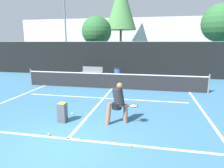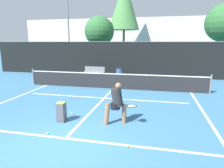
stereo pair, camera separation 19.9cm
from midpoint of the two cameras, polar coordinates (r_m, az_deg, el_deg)
ground_plane at (r=5.99m, az=-13.87°, el=-16.57°), size 100.00×100.00×0.00m
court_baseline_near at (r=6.30m, az=-12.21°, el=-14.93°), size 11.00×0.10×0.01m
court_service_line at (r=10.23m, az=-1.69°, el=-4.04°), size 8.25×0.10×0.01m
court_center_mark at (r=9.18m, az=-3.48°, el=-5.95°), size 0.10×6.63×0.01m
court_sideline_left at (r=11.26m, az=-26.15°, el=-3.79°), size 0.10×7.63×0.01m
court_sideline_right at (r=9.07m, az=25.28°, el=-7.34°), size 0.10×7.63×0.01m
net at (r=12.17m, az=0.84°, el=1.02°), size 11.09×0.09×1.07m
fence_back at (r=16.60m, az=4.21°, el=7.09°), size 24.00×0.06×2.85m
player_practicing at (r=6.91m, az=2.17°, el=-5.21°), size 1.21×0.47×1.48m
tennis_ball_scattered_0 at (r=8.19m, az=-10.75°, el=-8.19°), size 0.07×0.07×0.07m
tennis_ball_scattered_1 at (r=12.28m, az=-15.03°, el=-1.57°), size 0.07×0.07×0.07m
tennis_ball_scattered_2 at (r=5.74m, az=5.55°, el=-17.22°), size 0.07×0.07×0.07m
tennis_ball_scattered_3 at (r=6.66m, az=-17.25°, el=-13.40°), size 0.07×0.07×0.07m
tennis_ball_scattered_4 at (r=10.67m, az=3.74°, el=-3.22°), size 0.07×0.07×0.07m
ball_hopper at (r=7.42m, az=-13.51°, el=-7.70°), size 0.28×0.28×0.71m
courtside_bench at (r=16.17m, az=-4.74°, el=3.58°), size 1.71×0.47×0.86m
trash_bin at (r=15.70m, az=2.54°, el=3.14°), size 0.55×0.55×0.82m
parked_car at (r=19.80m, az=9.18°, el=5.51°), size 1.74×4.12×1.52m
floodlight_mast at (r=23.55m, az=-12.16°, el=17.02°), size 1.10×0.24×7.76m
tree_west at (r=21.62m, az=-3.36°, el=14.79°), size 3.10×3.10×5.46m
tree_east at (r=26.48m, az=3.73°, el=21.65°), size 3.86×3.86×10.30m
building_far at (r=30.66m, az=8.36°, el=12.37°), size 36.00×2.40×6.18m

